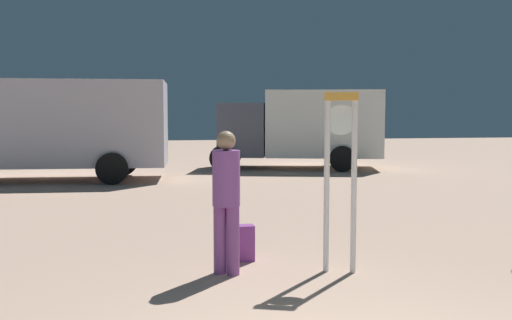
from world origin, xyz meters
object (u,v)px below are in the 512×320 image
Objects in this scene: person_near_clock at (226,195)px; box_truck_far at (303,126)px; standing_clock at (341,165)px; backpack at (244,243)px; box_truck_near at (60,126)px.

box_truck_far is (4.71, 12.81, 0.59)m from person_near_clock.
standing_clock is 4.65× the size of backpack.
box_truck_far is (4.40, 12.23, 1.33)m from backpack.
backpack is at bearing -109.78° from box_truck_far.
box_truck_near is (-3.47, 10.56, 0.64)m from person_near_clock.
backpack is (-1.07, 0.75, -1.10)m from standing_clock.
standing_clock is at bearing -7.21° from person_near_clock.
box_truck_far is at bearing 70.22° from backpack.
box_truck_far reaches higher than backpack.
person_near_clock is at bearing -71.78° from box_truck_near.
standing_clock is 1.71m from backpack.
standing_clock is 1.44m from person_near_clock.
standing_clock is at bearing -65.64° from box_truck_near.
standing_clock is 1.27× the size of person_near_clock.
person_near_clock is (-1.38, 0.18, -0.35)m from standing_clock.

